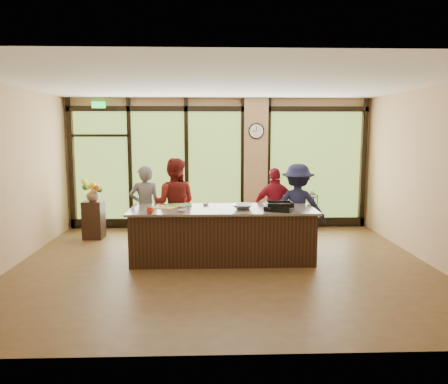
{
  "coord_description": "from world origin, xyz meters",
  "views": [
    {
      "loc": [
        -0.22,
        -7.13,
        2.24
      ],
      "look_at": [
        0.03,
        0.4,
        1.19
      ],
      "focal_mm": 35.0,
      "sensor_mm": 36.0,
      "label": 1
    }
  ],
  "objects": [
    {
      "name": "floor",
      "position": [
        0.0,
        0.0,
        0.0
      ],
      "size": [
        7.0,
        7.0,
        0.0
      ],
      "primitive_type": "plane",
      "color": "#4F341C",
      "rests_on": "ground"
    },
    {
      "name": "ceiling",
      "position": [
        0.0,
        0.0,
        3.0
      ],
      "size": [
        7.0,
        7.0,
        0.0
      ],
      "primitive_type": "plane",
      "rotation": [
        3.14,
        0.0,
        0.0
      ],
      "color": "silver",
      "rests_on": "back_wall"
    },
    {
      "name": "back_wall",
      "position": [
        0.0,
        3.0,
        1.5
      ],
      "size": [
        7.0,
        0.0,
        7.0
      ],
      "primitive_type": "plane",
      "rotation": [
        1.57,
        0.0,
        0.0
      ],
      "color": "tan",
      "rests_on": "floor"
    },
    {
      "name": "left_wall",
      "position": [
        -3.5,
        0.0,
        1.5
      ],
      "size": [
        0.0,
        6.0,
        6.0
      ],
      "primitive_type": "plane",
      "rotation": [
        1.57,
        0.0,
        1.57
      ],
      "color": "tan",
      "rests_on": "floor"
    },
    {
      "name": "right_wall",
      "position": [
        3.5,
        0.0,
        1.5
      ],
      "size": [
        0.0,
        6.0,
        6.0
      ],
      "primitive_type": "plane",
      "rotation": [
        1.57,
        0.0,
        -1.57
      ],
      "color": "tan",
      "rests_on": "floor"
    },
    {
      "name": "window_wall",
      "position": [
        0.16,
        2.95,
        1.39
      ],
      "size": [
        6.9,
        0.12,
        3.0
      ],
      "color": "tan",
      "rests_on": "floor"
    },
    {
      "name": "island_base",
      "position": [
        0.0,
        0.3,
        0.44
      ],
      "size": [
        3.1,
        1.0,
        0.88
      ],
      "primitive_type": "cube",
      "color": "black",
      "rests_on": "floor"
    },
    {
      "name": "countertop",
      "position": [
        0.0,
        0.3,
        0.9
      ],
      "size": [
        3.2,
        1.1,
        0.04
      ],
      "primitive_type": "cube",
      "color": "slate",
      "rests_on": "island_base"
    },
    {
      "name": "wall_clock",
      "position": [
        0.85,
        2.87,
        2.25
      ],
      "size": [
        0.36,
        0.04,
        0.36
      ],
      "color": "black",
      "rests_on": "window_wall"
    },
    {
      "name": "cook_left",
      "position": [
        -1.45,
        1.1,
        0.8
      ],
      "size": [
        0.64,
        0.48,
        1.61
      ],
      "primitive_type": "imported",
      "rotation": [
        0.0,
        0.0,
        3.32
      ],
      "color": "slate",
      "rests_on": "floor"
    },
    {
      "name": "cook_midleft",
      "position": [
        -0.9,
        1.12,
        0.87
      ],
      "size": [
        0.93,
        0.77,
        1.74
      ],
      "primitive_type": "imported",
      "rotation": [
        0.0,
        0.0,
        3.0
      ],
      "color": "maroon",
      "rests_on": "floor"
    },
    {
      "name": "cook_midright",
      "position": [
        1.05,
        1.16,
        0.77
      ],
      "size": [
        0.94,
        0.47,
        1.55
      ],
      "primitive_type": "imported",
      "rotation": [
        0.0,
        0.0,
        3.25
      ],
      "color": "maroon",
      "rests_on": "floor"
    },
    {
      "name": "cook_right",
      "position": [
        1.45,
        0.99,
        0.82
      ],
      "size": [
        1.17,
        0.84,
        1.64
      ],
      "primitive_type": "imported",
      "rotation": [
        0.0,
        0.0,
        2.91
      ],
      "color": "#1B1C3B",
      "rests_on": "floor"
    },
    {
      "name": "roasting_pan",
      "position": [
        0.94,
        0.05,
        0.96
      ],
      "size": [
        0.54,
        0.49,
        0.08
      ],
      "primitive_type": "cube",
      "rotation": [
        0.0,
        0.0,
        -0.42
      ],
      "color": "black",
      "rests_on": "countertop"
    },
    {
      "name": "mixing_bowl",
      "position": [
        0.35,
        0.21,
        0.96
      ],
      "size": [
        0.43,
        0.43,
        0.09
      ],
      "primitive_type": "imported",
      "rotation": [
        0.0,
        0.0,
        -0.26
      ],
      "color": "silver",
      "rests_on": "countertop"
    },
    {
      "name": "cutting_board_left",
      "position": [
        -0.78,
        0.63,
        0.93
      ],
      "size": [
        0.48,
        0.41,
        0.01
      ],
      "primitive_type": "cube",
      "rotation": [
        0.0,
        0.0,
        0.29
      ],
      "color": "green",
      "rests_on": "countertop"
    },
    {
      "name": "cutting_board_center",
      "position": [
        -1.01,
        0.43,
        0.93
      ],
      "size": [
        0.48,
        0.42,
        0.01
      ],
      "primitive_type": "cube",
      "rotation": [
        0.0,
        0.0,
        -0.34
      ],
      "color": "gold",
      "rests_on": "countertop"
    },
    {
      "name": "cutting_board_right",
      "position": [
        1.04,
        0.41,
        0.93
      ],
      "size": [
        0.45,
        0.39,
        0.01
      ],
      "primitive_type": "cube",
      "rotation": [
        0.0,
        0.0,
        0.32
      ],
      "color": "gold",
      "rests_on": "countertop"
    },
    {
      "name": "prep_bowl_near",
      "position": [
        -0.72,
        0.39,
        0.94
      ],
      "size": [
        0.16,
        0.16,
        0.05
      ],
      "primitive_type": "imported",
      "rotation": [
        0.0,
        0.0,
        -0.14
      ],
      "color": "silver",
      "rests_on": "countertop"
    },
    {
      "name": "prep_bowl_mid",
      "position": [
        -0.68,
        -0.01,
        0.94
      ],
      "size": [
        0.18,
        0.18,
        0.04
      ],
      "primitive_type": "imported",
      "rotation": [
        0.0,
        0.0,
        -0.36
      ],
      "color": "silver",
      "rests_on": "countertop"
    },
    {
      "name": "prep_bowl_far",
      "position": [
        -0.29,
        0.65,
        0.94
      ],
      "size": [
        0.13,
        0.13,
        0.03
      ],
      "primitive_type": "imported",
      "rotation": [
        0.0,
        0.0,
        -0.04
      ],
      "color": "silver",
      "rests_on": "countertop"
    },
    {
      "name": "red_ramekin",
      "position": [
        -1.19,
        -0.16,
        0.97
      ],
      "size": [
        0.15,
        0.15,
        0.09
      ],
      "primitive_type": "imported",
      "rotation": [
        0.0,
        0.0,
        0.33
      ],
      "color": "red",
      "rests_on": "countertop"
    },
    {
      "name": "flower_stand",
      "position": [
        -2.66,
        1.96,
        0.4
      ],
      "size": [
        0.41,
        0.41,
        0.79
      ],
      "primitive_type": "cube",
      "rotation": [
        0.0,
        0.0,
        -0.05
      ],
      "color": "black",
      "rests_on": "floor"
    },
    {
      "name": "flower_vase",
      "position": [
        -2.66,
        1.96,
        0.94
      ],
      "size": [
        0.32,
        0.32,
        0.29
      ],
      "primitive_type": "imported",
      "rotation": [
        0.0,
        0.0,
        0.17
      ],
      "color": "#7C6243",
      "rests_on": "flower_stand"
    },
    {
      "name": "bar_cart",
      "position": [
        1.94,
        2.75,
        0.52
      ],
      "size": [
        0.68,
        0.45,
        0.87
      ],
      "rotation": [
        0.0,
        0.0,
        -0.15
      ],
      "color": "black",
      "rests_on": "floor"
    }
  ]
}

